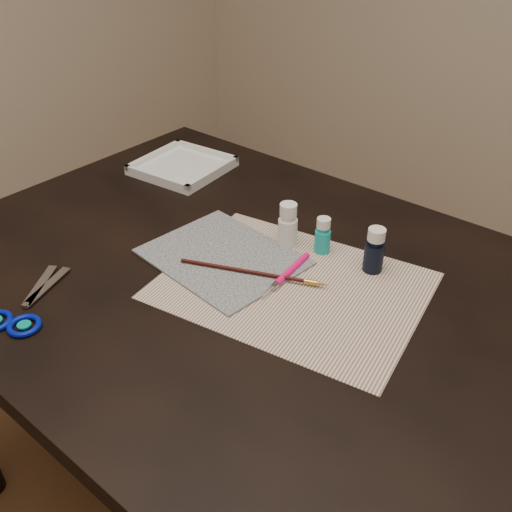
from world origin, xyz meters
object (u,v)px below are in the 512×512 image
Objects in this scene: paper at (292,286)px; paint_bottle_cyan at (323,235)px; canvas at (223,257)px; scissors at (27,298)px; paint_bottle_white at (288,225)px; paint_bottle_navy at (374,250)px; palette_tray at (183,166)px.

paint_bottle_cyan reaches higher than paper.
scissors is at bearing -118.80° from canvas.
canvas is at bearing -119.84° from paint_bottle_white.
paint_bottle_cyan is at bearing -67.94° from scissors.
paint_bottle_cyan is 0.11m from paint_bottle_navy.
canvas is at bearing -33.49° from palette_tray.
scissors reaches higher than paper.
paint_bottle_white is (-0.09, 0.10, 0.05)m from paper.
paper is at bearing -48.83° from paint_bottle_white.
palette_tray is (-0.48, 0.09, -0.03)m from paint_bottle_cyan.
scissors is at bearing -135.05° from paper.
paint_bottle_white reaches higher than scissors.
canvas is at bearing -148.31° from paint_bottle_navy.
paint_bottle_cyan is at bearing -176.20° from paint_bottle_navy.
palette_tray is at bearing 169.69° from paint_bottle_cyan.
paint_bottle_white is at bearing -63.18° from scissors.
canvas is 0.14m from paint_bottle_white.
paint_bottle_navy is (0.17, 0.03, -0.00)m from paint_bottle_white.
scissors is (-0.31, -0.46, -0.03)m from paint_bottle_cyan.
paper is at bearing -23.09° from palette_tray.
paint_bottle_white is at bearing -15.18° from palette_tray.
paint_bottle_cyan reaches higher than scissors.
canvas is 1.31× the size of scissors.
paint_bottle_white is 0.43m from palette_tray.
palette_tray is (-0.35, 0.23, 0.01)m from canvas.
paper is 0.13m from paint_bottle_cyan.
paper is at bearing -79.14° from scissors.
paint_bottle_cyan reaches higher than canvas.
paint_bottle_white reaches higher than palette_tray.
paper is at bearing -79.59° from paint_bottle_cyan.
paint_bottle_white is 1.04× the size of paint_bottle_navy.
canvas is 0.29m from paint_bottle_navy.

